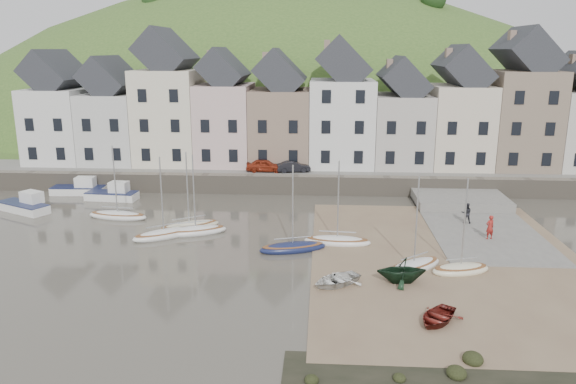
# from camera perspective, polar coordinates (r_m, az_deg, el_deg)

# --- Properties ---
(ground) EXTENTS (160.00, 160.00, 0.00)m
(ground) POSITION_cam_1_polar(r_m,az_deg,el_deg) (37.64, -0.58, -6.72)
(ground) COLOR #484439
(ground) RESTS_ON ground
(quay_land) EXTENTS (90.00, 30.00, 1.50)m
(quay_land) POSITION_cam_1_polar(r_m,az_deg,el_deg) (68.27, 1.37, 3.63)
(quay_land) COLOR #395723
(quay_land) RESTS_ON ground
(quay_street) EXTENTS (70.00, 7.00, 0.10)m
(quay_street) POSITION_cam_1_polar(r_m,az_deg,el_deg) (56.85, 0.92, 2.24)
(quay_street) COLOR slate
(quay_street) RESTS_ON quay_land
(seawall) EXTENTS (70.00, 1.20, 1.80)m
(seawall) POSITION_cam_1_polar(r_m,az_deg,el_deg) (53.59, 0.74, 0.77)
(seawall) COLOR slate
(seawall) RESTS_ON ground
(beach) EXTENTS (18.00, 26.00, 0.06)m
(beach) POSITION_cam_1_polar(r_m,az_deg,el_deg) (38.48, 16.11, -6.79)
(beach) COLOR brown
(beach) RESTS_ON ground
(slipway) EXTENTS (8.00, 18.00, 0.12)m
(slipway) POSITION_cam_1_polar(r_m,az_deg,el_deg) (46.76, 18.86, -3.16)
(slipway) COLOR slate
(slipway) RESTS_ON ground
(hillside) EXTENTS (134.40, 84.00, 84.00)m
(hillside) POSITION_cam_1_polar(r_m,az_deg,el_deg) (100.40, -0.92, -3.85)
(hillside) COLOR #395723
(hillside) RESTS_ON ground
(townhouse_terrace) EXTENTS (61.05, 8.00, 13.93)m
(townhouse_terrace) POSITION_cam_1_polar(r_m,az_deg,el_deg) (59.33, 2.82, 8.39)
(townhouse_terrace) COLOR silver
(townhouse_terrace) RESTS_ON quay_land
(sailboat_0) EXTENTS (5.26, 2.18, 6.32)m
(sailboat_0) POSITION_cam_1_polar(r_m,az_deg,el_deg) (48.05, -17.11, -2.31)
(sailboat_0) COLOR white
(sailboat_0) RESTS_ON ground
(sailboat_1) EXTENTS (4.78, 3.96, 6.32)m
(sailboat_1) POSITION_cam_1_polar(r_m,az_deg,el_deg) (42.40, -12.64, -4.24)
(sailboat_1) COLOR white
(sailboat_1) RESTS_ON ground
(sailboat_2) EXTENTS (4.94, 3.90, 6.32)m
(sailboat_2) POSITION_cam_1_polar(r_m,az_deg,el_deg) (43.86, -10.13, -3.47)
(sailboat_2) COLOR beige
(sailboat_2) RESTS_ON ground
(sailboat_3) EXTENTS (4.96, 3.09, 6.32)m
(sailboat_3) POSITION_cam_1_polar(r_m,az_deg,el_deg) (42.72, -9.48, -3.93)
(sailboat_3) COLOR white
(sailboat_3) RESTS_ON ground
(sailboat_4) EXTENTS (4.91, 1.87, 6.32)m
(sailboat_4) POSITION_cam_1_polar(r_m,az_deg,el_deg) (40.10, 5.09, -5.02)
(sailboat_4) COLOR white
(sailboat_4) RESTS_ON ground
(sailboat_5) EXTENTS (4.98, 2.85, 6.32)m
(sailboat_5) POSITION_cam_1_polar(r_m,az_deg,el_deg) (38.70, 0.49, -5.70)
(sailboat_5) COLOR #161E46
(sailboat_5) RESTS_ON ground
(sailboat_6) EXTENTS (4.46, 4.02, 6.32)m
(sailboat_6) POSITION_cam_1_polar(r_m,az_deg,el_deg) (36.36, 12.81, -7.44)
(sailboat_6) COLOR white
(sailboat_6) RESTS_ON ground
(sailboat_7) EXTENTS (4.06, 2.49, 6.32)m
(sailboat_7) POSITION_cam_1_polar(r_m,az_deg,el_deg) (36.65, 17.32, -7.56)
(sailboat_7) COLOR beige
(sailboat_7) RESTS_ON ground
(motorboat_0) EXTENTS (4.86, 2.14, 1.70)m
(motorboat_0) POSITION_cam_1_polar(r_m,az_deg,el_deg) (54.01, -17.50, -0.16)
(motorboat_0) COLOR white
(motorboat_0) RESTS_ON ground
(motorboat_1) EXTENTS (5.37, 3.86, 1.70)m
(motorboat_1) POSITION_cam_1_polar(r_m,az_deg,el_deg) (52.95, -25.41, -1.19)
(motorboat_1) COLOR white
(motorboat_1) RESTS_ON ground
(motorboat_2) EXTENTS (5.15, 1.92, 1.70)m
(motorboat_2) POSITION_cam_1_polar(r_m,az_deg,el_deg) (57.17, -20.58, 0.38)
(motorboat_2) COLOR white
(motorboat_2) RESTS_ON ground
(rowboat_white) EXTENTS (3.86, 3.68, 0.65)m
(rowboat_white) POSITION_cam_1_polar(r_m,az_deg,el_deg) (33.32, 4.95, -8.97)
(rowboat_white) COLOR silver
(rowboat_white) RESTS_ON beach
(rowboat_green) EXTENTS (3.19, 2.82, 1.56)m
(rowboat_green) POSITION_cam_1_polar(r_m,az_deg,el_deg) (34.06, 11.60, -7.86)
(rowboat_green) COLOR black
(rowboat_green) RESTS_ON beach
(rowboat_red) EXTENTS (3.35, 3.55, 0.60)m
(rowboat_red) POSITION_cam_1_polar(r_m,az_deg,el_deg) (30.02, 15.10, -12.27)
(rowboat_red) COLOR maroon
(rowboat_red) RESTS_ON beach
(person_red) EXTENTS (0.76, 0.63, 1.80)m
(person_red) POSITION_cam_1_polar(r_m,az_deg,el_deg) (43.09, 20.04, -3.42)
(person_red) COLOR maroon
(person_red) RESTS_ON slipway
(person_dark) EXTENTS (0.90, 0.75, 1.65)m
(person_dark) POSITION_cam_1_polar(r_m,az_deg,el_deg) (46.42, 17.87, -2.07)
(person_dark) COLOR black
(person_dark) RESTS_ON slipway
(car_left) EXTENTS (3.75, 1.56, 1.27)m
(car_left) POSITION_cam_1_polar(r_m,az_deg,el_deg) (55.97, -2.40, 2.75)
(car_left) COLOR maroon
(car_left) RESTS_ON quay_street
(car_right) EXTENTS (3.51, 1.72, 1.11)m
(car_right) POSITION_cam_1_polar(r_m,az_deg,el_deg) (55.76, 0.58, 2.63)
(car_right) COLOR black
(car_right) RESTS_ON quay_street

